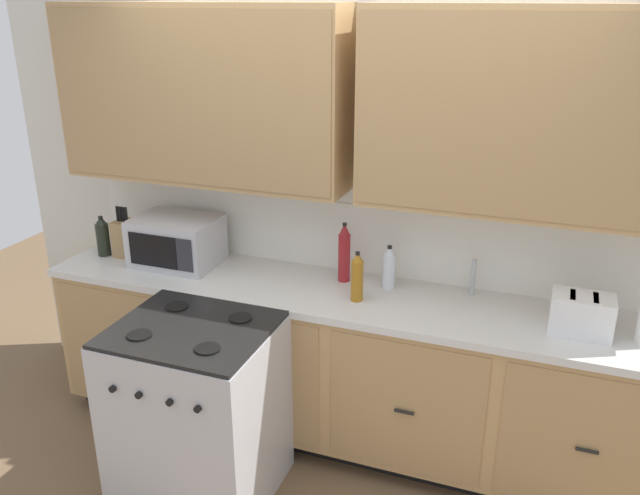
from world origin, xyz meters
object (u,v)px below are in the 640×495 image
object	(u,v)px
microwave	(177,241)
stove_range	(198,410)
bottle_amber	(357,277)
toaster	(582,314)
bottle_dark	(103,236)
knife_block	(125,237)
bottle_clear	(389,267)
bottle_red	(344,253)

from	to	relation	value
microwave	stove_range	bearing A→B (deg)	-54.01
microwave	bottle_amber	size ratio (longest dim) A/B	1.78
microwave	bottle_amber	distance (m)	1.14
bottle_amber	stove_range	bearing A→B (deg)	-139.12
toaster	bottle_dark	size ratio (longest dim) A/B	1.13
knife_block	stove_range	bearing A→B (deg)	-38.50
microwave	bottle_amber	xyz separation A→B (m)	(1.14, -0.11, -0.01)
knife_block	bottle_clear	xyz separation A→B (m)	(1.62, 0.09, 0.00)
stove_range	microwave	distance (m)	1.03
microwave	knife_block	xyz separation A→B (m)	(-0.36, 0.00, -0.02)
microwave	bottle_amber	world-z (taller)	microwave
knife_block	bottle_amber	bearing A→B (deg)	-4.34
knife_block	toaster	bearing A→B (deg)	-1.91
toaster	stove_range	bearing A→B (deg)	-161.20
toaster	bottle_red	size ratio (longest dim) A/B	0.83
toaster	knife_block	bearing A→B (deg)	178.09
microwave	toaster	size ratio (longest dim) A/B	1.71
toaster	bottle_red	bearing A→B (deg)	171.31
microwave	bottle_red	world-z (taller)	bottle_red
stove_range	bottle_clear	xyz separation A→B (m)	(0.76, 0.77, 0.59)
microwave	bottle_clear	world-z (taller)	microwave
knife_block	bottle_red	xyz separation A→B (m)	(1.36, 0.10, 0.05)
stove_range	microwave	size ratio (longest dim) A/B	1.98
stove_range	bottle_red	size ratio (longest dim) A/B	2.82
bottle_clear	bottle_amber	size ratio (longest dim) A/B	0.90
knife_block	bottle_red	size ratio (longest dim) A/B	0.92
toaster	bottle_dark	xyz separation A→B (m)	(-2.72, 0.04, 0.03)
bottle_clear	toaster	bearing A→B (deg)	-10.57
knife_block	bottle_red	world-z (taller)	bottle_red
knife_block	bottle_dark	world-z (taller)	knife_block
microwave	toaster	bearing A→B (deg)	-2.11
toaster	bottle_dark	bearing A→B (deg)	179.15
stove_range	knife_block	world-z (taller)	knife_block
bottle_dark	knife_block	bearing A→B (deg)	19.65
bottle_dark	stove_range	bearing A→B (deg)	-32.78
knife_block	bottle_dark	distance (m)	0.14
knife_block	bottle_red	distance (m)	1.36
knife_block	bottle_amber	size ratio (longest dim) A/B	1.15
microwave	toaster	xyz separation A→B (m)	(2.22, -0.08, -0.04)
microwave	toaster	distance (m)	2.23
bottle_red	microwave	bearing A→B (deg)	-173.96
microwave	bottle_dark	distance (m)	0.49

